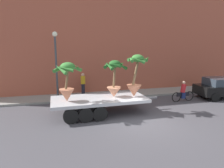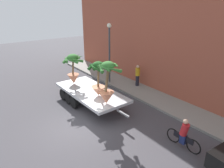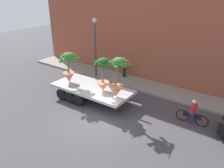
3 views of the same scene
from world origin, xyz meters
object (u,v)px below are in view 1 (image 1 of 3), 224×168
(flatbed_trailer, at_px, (95,102))
(cyclist, at_px, (183,92))
(parked_car, at_px, (223,87))
(potted_palm_middle, at_px, (136,77))
(potted_palm_front, at_px, (114,78))
(potted_palm_rear, at_px, (67,80))
(pedestrian_near_gate, at_px, (83,83))
(street_lamp, at_px, (56,57))

(flatbed_trailer, relative_size, cyclist, 3.59)
(cyclist, bearing_deg, parked_car, 1.51)
(potted_palm_middle, distance_m, potted_palm_front, 1.30)
(potted_palm_rear, height_order, parked_car, potted_palm_rear)
(pedestrian_near_gate, bearing_deg, cyclist, -26.91)
(potted_palm_rear, relative_size, parked_car, 0.51)
(cyclist, bearing_deg, street_lamp, 166.31)
(potted_palm_front, height_order, pedestrian_near_gate, potted_palm_front)
(cyclist, bearing_deg, potted_palm_rear, -170.44)
(potted_palm_middle, xyz_separation_m, cyclist, (4.27, 1.34, -1.54))
(flatbed_trailer, distance_m, potted_palm_middle, 2.84)
(potted_palm_rear, relative_size, potted_palm_middle, 0.86)
(flatbed_trailer, height_order, street_lamp, street_lamp)
(potted_palm_rear, relative_size, street_lamp, 0.45)
(potted_palm_middle, xyz_separation_m, potted_palm_front, (-1.27, 0.24, -0.08))
(potted_palm_rear, height_order, cyclist, potted_palm_rear)
(cyclist, height_order, parked_car, parked_car)
(potted_palm_middle, height_order, potted_palm_front, potted_palm_middle)
(flatbed_trailer, bearing_deg, pedestrian_near_gate, 91.91)
(potted_palm_front, relative_size, street_lamp, 0.46)
(flatbed_trailer, height_order, potted_palm_middle, potted_palm_middle)
(cyclist, bearing_deg, pedestrian_near_gate, 153.09)
(parked_car, xyz_separation_m, pedestrian_near_gate, (-10.43, 3.39, 0.22))
(cyclist, height_order, street_lamp, street_lamp)
(potted_palm_middle, bearing_deg, cyclist, 17.41)
(pedestrian_near_gate, bearing_deg, parked_car, -18.02)
(potted_palm_middle, height_order, parked_car, potted_palm_middle)
(potted_palm_rear, height_order, potted_palm_middle, potted_palm_middle)
(pedestrian_near_gate, bearing_deg, street_lamp, -146.40)
(cyclist, distance_m, street_lamp, 9.47)
(potted_palm_middle, distance_m, parked_car, 8.08)
(potted_palm_middle, xyz_separation_m, street_lamp, (-4.59, 3.50, 1.02))
(potted_palm_front, height_order, parked_car, potted_palm_front)
(potted_palm_rear, height_order, street_lamp, street_lamp)
(potted_palm_rear, bearing_deg, cyclist, 9.56)
(potted_palm_rear, xyz_separation_m, parked_car, (11.87, 1.49, -1.38))
(pedestrian_near_gate, xyz_separation_m, street_lamp, (-2.00, -1.33, 2.19))
(flatbed_trailer, relative_size, parked_car, 1.55)
(potted_palm_front, bearing_deg, cyclist, 11.24)
(flatbed_trailer, bearing_deg, potted_palm_middle, -5.03)
(street_lamp, bearing_deg, flatbed_trailer, -56.79)
(potted_palm_rear, relative_size, cyclist, 1.19)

